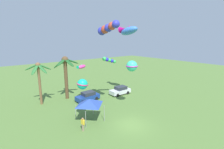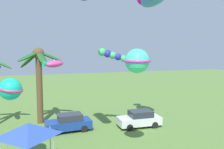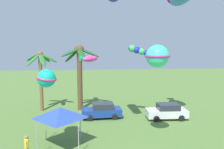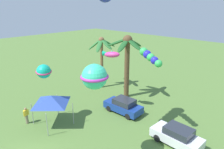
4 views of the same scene
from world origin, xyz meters
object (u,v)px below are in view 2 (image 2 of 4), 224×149
at_px(festival_tent, 28,129).
at_px(kite_ball_3, 10,89).
at_px(kite_ball_2, 137,61).
at_px(parked_car_1, 69,123).
at_px(kite_tube_0, 111,55).
at_px(kite_fish_5, 53,64).
at_px(palm_tree_0, 39,69).
at_px(parked_car_0, 139,119).

distance_m(festival_tent, kite_ball_3, 2.56).
relative_size(kite_ball_2, kite_ball_3, 1.01).
xyz_separation_m(parked_car_1, kite_tube_0, (3.55, -1.13, 5.88)).
distance_m(festival_tent, kite_fish_5, 6.84).
relative_size(palm_tree_0, kite_tube_0, 3.11).
distance_m(parked_car_1, kite_tube_0, 6.96).
bearing_deg(kite_ball_3, parked_car_1, 56.29).
bearing_deg(parked_car_1, palm_tree_0, 126.31).
height_order(palm_tree_0, kite_ball_2, palm_tree_0).
relative_size(parked_car_0, kite_ball_2, 2.20).
bearing_deg(kite_fish_5, palm_tree_0, 106.43).
xyz_separation_m(parked_car_1, kite_ball_3, (-4.04, -6.05, 4.13)).
xyz_separation_m(festival_tent, kite_ball_2, (6.60, -0.59, 3.90)).
distance_m(palm_tree_0, parked_car_0, 10.55).
height_order(festival_tent, kite_tube_0, kite_tube_0).
bearing_deg(kite_ball_2, festival_tent, 174.85).
bearing_deg(kite_ball_3, kite_ball_2, -4.70).
relative_size(festival_tent, kite_fish_5, 1.53).
relative_size(kite_ball_3, kite_fish_5, 0.96).
xyz_separation_m(palm_tree_0, kite_fish_5, (1.07, -3.63, 0.65)).
bearing_deg(kite_fish_5, festival_tent, -109.43).
bearing_deg(parked_car_0, parked_car_1, 171.63).
bearing_deg(festival_tent, kite_fish_5, 70.57).
xyz_separation_m(parked_car_0, kite_ball_3, (-10.37, -5.12, 4.13)).
relative_size(palm_tree_0, kite_ball_3, 4.08).
distance_m(parked_car_1, kite_ball_2, 9.36).
bearing_deg(kite_tube_0, parked_car_1, 162.32).
distance_m(parked_car_0, parked_car_1, 6.39).
xyz_separation_m(kite_tube_0, kite_fish_5, (-4.77, 0.62, -0.69)).
height_order(palm_tree_0, parked_car_0, palm_tree_0).
bearing_deg(kite_ball_3, palm_tree_0, 79.24).
height_order(palm_tree_0, parked_car_1, palm_tree_0).
bearing_deg(palm_tree_0, parked_car_0, -25.19).
bearing_deg(kite_fish_5, parked_car_0, -3.19).
distance_m(festival_tent, kite_ball_2, 7.69).
height_order(festival_tent, kite_fish_5, kite_fish_5).
distance_m(festival_tent, kite_tube_0, 9.33).
height_order(parked_car_0, kite_ball_3, kite_ball_3).
distance_m(palm_tree_0, kite_tube_0, 7.35).
bearing_deg(kite_ball_2, parked_car_1, 117.10).
bearing_deg(kite_ball_3, parked_car_0, 26.30).
bearing_deg(kite_fish_5, parked_car_1, 22.60).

